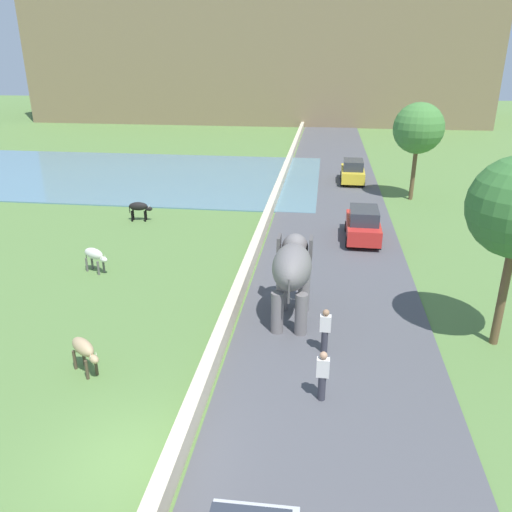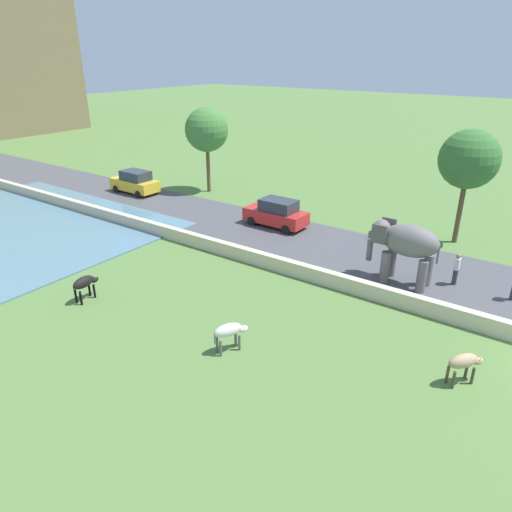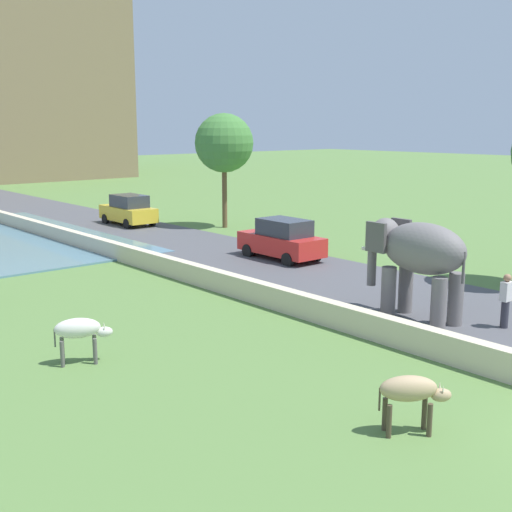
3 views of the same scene
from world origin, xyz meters
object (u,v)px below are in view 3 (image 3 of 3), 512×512
(person_beside_elephant, at_px, (506,300))
(cow_tan, at_px, (411,392))
(elephant, at_px, (417,254))
(cow_white, at_px, (80,331))
(car_red, at_px, (282,240))
(car_yellow, at_px, (128,210))

(person_beside_elephant, relative_size, cow_tan, 1.24)
(elephant, height_order, cow_white, elephant)
(person_beside_elephant, bearing_deg, cow_white, 152.47)
(car_red, xyz_separation_m, cow_white, (-12.25, -5.94, -0.06))
(person_beside_elephant, relative_size, cow_white, 1.17)
(cow_tan, bearing_deg, elephant, 35.15)
(cow_white, bearing_deg, elephant, -19.43)
(car_red, bearing_deg, cow_tan, -124.47)
(car_yellow, bearing_deg, person_beside_elephant, -94.45)
(person_beside_elephant, xyz_separation_m, car_yellow, (1.90, 24.44, 0.03))
(car_yellow, bearing_deg, car_red, -90.00)
(cow_tan, relative_size, cow_white, 0.94)
(person_beside_elephant, bearing_deg, car_red, 80.48)
(car_red, height_order, cow_white, car_red)
(car_red, distance_m, car_yellow, 13.10)
(elephant, distance_m, cow_tan, 7.52)
(elephant, bearing_deg, person_beside_elephant, -60.27)
(elephant, xyz_separation_m, cow_white, (-9.11, 3.21, -1.20))
(elephant, height_order, cow_tan, elephant)
(elephant, bearing_deg, cow_tan, -144.85)
(elephant, xyz_separation_m, car_yellow, (3.15, 22.25, -1.14))
(elephant, relative_size, cow_tan, 2.64)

